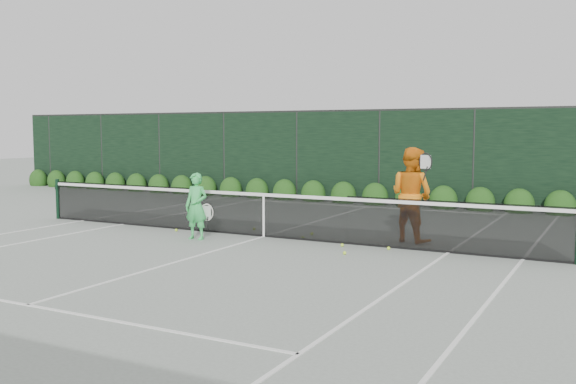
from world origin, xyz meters
The scene contains 8 objects.
ground centered at (0.00, 0.00, 0.00)m, with size 80.00×80.00×0.00m, color gray.
tennis_net centered at (-0.02, 0.00, 0.53)m, with size 12.90×0.10×1.07m.
player_woman centered at (-1.14, -0.95, 0.72)m, with size 0.62×0.37×1.45m.
player_man centered at (3.08, 0.93, 1.01)m, with size 1.18×1.06×2.01m.
court_lines centered at (0.00, 0.00, 0.01)m, with size 11.03×23.83×0.01m.
windscreen_fence centered at (0.00, -2.71, 1.51)m, with size 32.00×21.07×3.06m.
hedge_row centered at (0.00, 7.15, 0.23)m, with size 31.66×0.65×0.94m.
tennis_balls centered at (0.90, -0.06, 0.03)m, with size 5.25×1.85×0.07m.
Camera 1 is at (7.08, -12.25, 2.35)m, focal length 40.00 mm.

